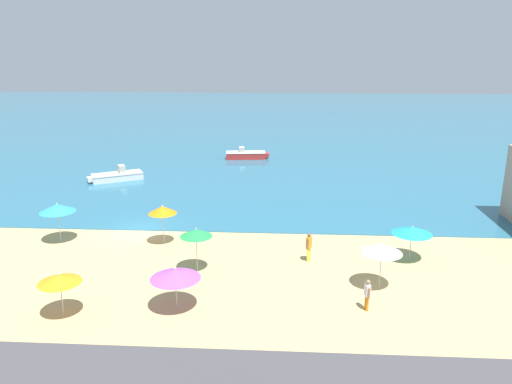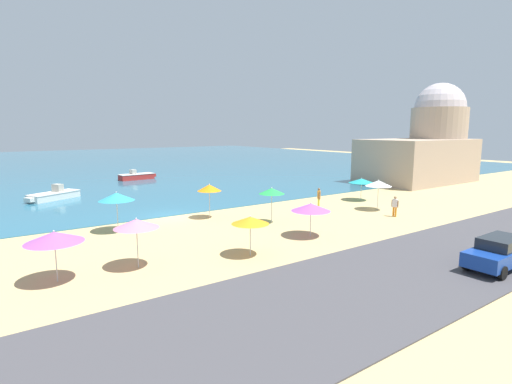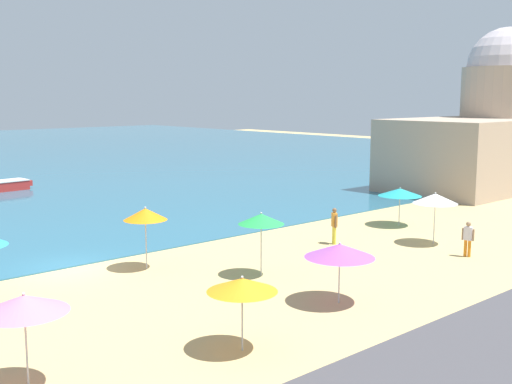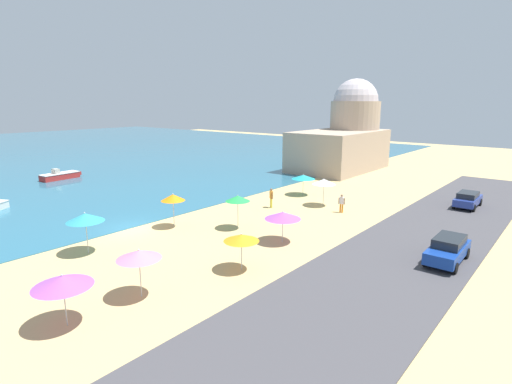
{
  "view_description": "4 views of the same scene",
  "coord_description": "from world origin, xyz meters",
  "px_view_note": "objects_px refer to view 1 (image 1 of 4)",
  "views": [
    {
      "loc": [
        10.21,
        -32.4,
        12.42
      ],
      "look_at": [
        8.11,
        2.87,
        2.15
      ],
      "focal_mm": 35.0,
      "sensor_mm": 36.0,
      "label": 1
    },
    {
      "loc": [
        -12.09,
        -28.66,
        6.76
      ],
      "look_at": [
        7.69,
        -0.93,
        1.36
      ],
      "focal_mm": 28.0,
      "sensor_mm": 36.0,
      "label": 2
    },
    {
      "loc": [
        -11.66,
        -24.9,
        7.23
      ],
      "look_at": [
        11.01,
        0.47,
        2.1
      ],
      "focal_mm": 45.0,
      "sensor_mm": 36.0,
      "label": 3
    },
    {
      "loc": [
        -16.2,
        -25.86,
        9.42
      ],
      "look_at": [
        11.31,
        -3.04,
        1.32
      ],
      "focal_mm": 28.0,
      "sensor_mm": 36.0,
      "label": 4
    }
  ],
  "objects_px": {
    "bather_2": "(309,245)",
    "skiff_nearshore": "(246,155)",
    "skiff_offshore": "(117,176)",
    "beach_umbrella_1": "(57,208)",
    "bather_0": "(367,293)",
    "beach_umbrella_8": "(163,210)",
    "beach_umbrella_0": "(175,274)",
    "beach_umbrella_10": "(59,279)",
    "beach_umbrella_7": "(196,233)",
    "beach_umbrella_3": "(412,230)",
    "beach_umbrella_2": "(382,249)"
  },
  "relations": [
    {
      "from": "bather_2",
      "to": "skiff_nearshore",
      "type": "distance_m",
      "value": 29.0
    },
    {
      "from": "skiff_nearshore",
      "to": "skiff_offshore",
      "type": "height_order",
      "value": "skiff_offshore"
    },
    {
      "from": "beach_umbrella_1",
      "to": "skiff_offshore",
      "type": "bearing_deg",
      "value": 95.16
    },
    {
      "from": "bather_0",
      "to": "skiff_nearshore",
      "type": "distance_m",
      "value": 35.14
    },
    {
      "from": "beach_umbrella_8",
      "to": "skiff_nearshore",
      "type": "relative_size",
      "value": 0.53
    },
    {
      "from": "bather_0",
      "to": "bather_2",
      "type": "relative_size",
      "value": 0.9
    },
    {
      "from": "skiff_nearshore",
      "to": "beach_umbrella_0",
      "type": "bearing_deg",
      "value": -91.18
    },
    {
      "from": "beach_umbrella_10",
      "to": "bather_2",
      "type": "xyz_separation_m",
      "value": [
        12.03,
        7.11,
        -0.93
      ]
    },
    {
      "from": "bather_2",
      "to": "beach_umbrella_7",
      "type": "bearing_deg",
      "value": -164.62
    },
    {
      "from": "beach_umbrella_3",
      "to": "skiff_offshore",
      "type": "xyz_separation_m",
      "value": [
        -23.87,
        17.29,
        -1.44
      ]
    },
    {
      "from": "beach_umbrella_8",
      "to": "beach_umbrella_0",
      "type": "bearing_deg",
      "value": -72.56
    },
    {
      "from": "bather_2",
      "to": "skiff_offshore",
      "type": "xyz_separation_m",
      "value": [
        -17.72,
        17.87,
        -0.56
      ]
    },
    {
      "from": "skiff_nearshore",
      "to": "beach_umbrella_3",
      "type": "bearing_deg",
      "value": -66.36
    },
    {
      "from": "beach_umbrella_8",
      "to": "skiff_nearshore",
      "type": "bearing_deg",
      "value": 82.72
    },
    {
      "from": "beach_umbrella_8",
      "to": "beach_umbrella_10",
      "type": "distance_m",
      "value": 9.71
    },
    {
      "from": "beach_umbrella_1",
      "to": "bather_2",
      "type": "bearing_deg",
      "value": -7.61
    },
    {
      "from": "beach_umbrella_0",
      "to": "beach_umbrella_8",
      "type": "bearing_deg",
      "value": 107.44
    },
    {
      "from": "beach_umbrella_0",
      "to": "beach_umbrella_2",
      "type": "height_order",
      "value": "beach_umbrella_2"
    },
    {
      "from": "beach_umbrella_1",
      "to": "bather_0",
      "type": "height_order",
      "value": "beach_umbrella_1"
    },
    {
      "from": "beach_umbrella_0",
      "to": "beach_umbrella_3",
      "type": "bearing_deg",
      "value": 27.56
    },
    {
      "from": "beach_umbrella_3",
      "to": "skiff_nearshore",
      "type": "bearing_deg",
      "value": 113.64
    },
    {
      "from": "bather_2",
      "to": "bather_0",
      "type": "bearing_deg",
      "value": -65.47
    },
    {
      "from": "beach_umbrella_8",
      "to": "beach_umbrella_7",
      "type": "bearing_deg",
      "value": -54.09
    },
    {
      "from": "beach_umbrella_0",
      "to": "beach_umbrella_1",
      "type": "bearing_deg",
      "value": 139.01
    },
    {
      "from": "beach_umbrella_3",
      "to": "beach_umbrella_7",
      "type": "relative_size",
      "value": 0.92
    },
    {
      "from": "beach_umbrella_3",
      "to": "skiff_nearshore",
      "type": "height_order",
      "value": "beach_umbrella_3"
    },
    {
      "from": "bather_2",
      "to": "skiff_offshore",
      "type": "relative_size",
      "value": 0.35
    },
    {
      "from": "beach_umbrella_0",
      "to": "beach_umbrella_7",
      "type": "height_order",
      "value": "beach_umbrella_7"
    },
    {
      "from": "beach_umbrella_2",
      "to": "skiff_nearshore",
      "type": "distance_m",
      "value": 33.13
    },
    {
      "from": "beach_umbrella_0",
      "to": "beach_umbrella_10",
      "type": "distance_m",
      "value": 5.39
    },
    {
      "from": "beach_umbrella_7",
      "to": "bather_0",
      "type": "distance_m",
      "value": 9.97
    },
    {
      "from": "beach_umbrella_0",
      "to": "beach_umbrella_2",
      "type": "xyz_separation_m",
      "value": [
        10.38,
        2.87,
        0.38
      ]
    },
    {
      "from": "beach_umbrella_3",
      "to": "beach_umbrella_8",
      "type": "bearing_deg",
      "value": 173.98
    },
    {
      "from": "beach_umbrella_1",
      "to": "beach_umbrella_3",
      "type": "bearing_deg",
      "value": -4.07
    },
    {
      "from": "beach_umbrella_3",
      "to": "beach_umbrella_10",
      "type": "bearing_deg",
      "value": -157.06
    },
    {
      "from": "beach_umbrella_10",
      "to": "skiff_nearshore",
      "type": "height_order",
      "value": "beach_umbrella_10"
    },
    {
      "from": "beach_umbrella_2",
      "to": "beach_umbrella_8",
      "type": "relative_size",
      "value": 0.97
    },
    {
      "from": "skiff_nearshore",
      "to": "beach_umbrella_2",
      "type": "bearing_deg",
      "value": -73.01
    },
    {
      "from": "beach_umbrella_0",
      "to": "beach_umbrella_10",
      "type": "relative_size",
      "value": 1.12
    },
    {
      "from": "bather_0",
      "to": "skiff_offshore",
      "type": "distance_m",
      "value": 31.12
    },
    {
      "from": "beach_umbrella_2",
      "to": "skiff_nearshore",
      "type": "height_order",
      "value": "beach_umbrella_2"
    },
    {
      "from": "beach_umbrella_2",
      "to": "beach_umbrella_3",
      "type": "relative_size",
      "value": 1.07
    },
    {
      "from": "beach_umbrella_1",
      "to": "skiff_nearshore",
      "type": "distance_m",
      "value": 28.2
    },
    {
      "from": "bather_0",
      "to": "beach_umbrella_3",
      "type": "bearing_deg",
      "value": 60.52
    },
    {
      "from": "beach_umbrella_8",
      "to": "beach_umbrella_1",
      "type": "bearing_deg",
      "value": -179.7
    },
    {
      "from": "beach_umbrella_3",
      "to": "skiff_offshore",
      "type": "bearing_deg",
      "value": 144.08
    },
    {
      "from": "beach_umbrella_2",
      "to": "beach_umbrella_3",
      "type": "height_order",
      "value": "beach_umbrella_2"
    },
    {
      "from": "skiff_nearshore",
      "to": "beach_umbrella_10",
      "type": "bearing_deg",
      "value": -99.63
    },
    {
      "from": "beach_umbrella_3",
      "to": "skiff_offshore",
      "type": "height_order",
      "value": "beach_umbrella_3"
    },
    {
      "from": "beach_umbrella_0",
      "to": "skiff_offshore",
      "type": "relative_size",
      "value": 0.48
    }
  ]
}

